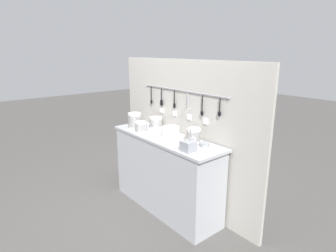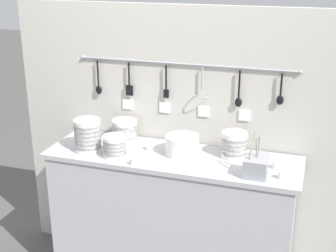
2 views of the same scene
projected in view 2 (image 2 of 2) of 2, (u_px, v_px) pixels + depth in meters
counter at (172, 221)px, 3.08m from camera, size 1.60×0.49×0.95m
back_wall at (184, 143)px, 3.18m from camera, size 2.40×0.11×1.84m
bowl_stack_nested_right at (88, 135)px, 2.95m from camera, size 0.17×0.17×0.21m
bowl_stack_short_front at (125, 130)px, 3.13m from camera, size 0.16×0.16×0.15m
bowl_stack_tall_left at (234, 145)px, 2.87m from camera, size 0.16×0.16×0.16m
bowl_stack_back_corner at (115, 146)px, 2.88m from camera, size 0.14×0.14×0.14m
plate_stack at (182, 145)px, 2.91m from camera, size 0.21×0.21×0.13m
steel_mixing_bowl at (260, 157)px, 2.85m from camera, size 0.11×0.11×0.04m
cutlery_caddy at (256, 167)px, 2.62m from camera, size 0.13×0.13×0.27m
cup_front_left at (149, 147)px, 2.99m from camera, size 0.04×0.04×0.04m
cup_edge_near at (133, 162)px, 2.78m from camera, size 0.04×0.04×0.04m
cup_mid_row at (276, 165)px, 2.73m from camera, size 0.04×0.04×0.04m
cup_back_left at (281, 175)px, 2.60m from camera, size 0.04×0.04×0.04m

